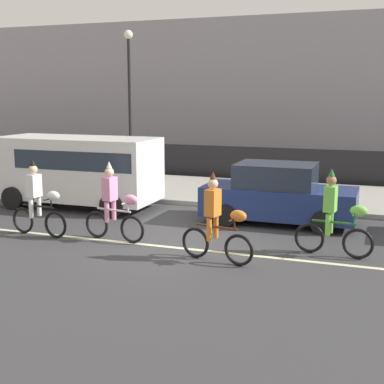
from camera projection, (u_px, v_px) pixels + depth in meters
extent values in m
plane|color=#38383A|center=(179.00, 242.00, 12.80)|extent=(80.00, 80.00, 0.00)
cube|color=beige|center=(171.00, 247.00, 12.33)|extent=(36.00, 0.14, 0.01)
cube|color=#9E9B93|center=(245.00, 192.00, 18.80)|extent=(60.00, 5.00, 0.15)
cube|color=black|center=(264.00, 165.00, 21.37)|extent=(40.00, 0.08, 1.40)
cube|color=#99939E|center=(234.00, 93.00, 30.02)|extent=(28.00, 8.00, 7.14)
torus|color=black|center=(55.00, 225.00, 13.07)|extent=(0.67, 0.15, 0.67)
torus|color=black|center=(23.00, 220.00, 13.54)|extent=(0.67, 0.15, 0.67)
cylinder|color=black|center=(38.00, 206.00, 13.23)|extent=(0.97, 0.16, 0.05)
cylinder|color=black|center=(33.00, 202.00, 13.28)|extent=(0.04, 0.04, 0.18)
cylinder|color=black|center=(51.00, 203.00, 13.02)|extent=(0.04, 0.04, 0.23)
cylinder|color=black|center=(51.00, 199.00, 13.00)|extent=(0.09, 0.50, 0.03)
ellipsoid|color=white|center=(53.00, 196.00, 12.95)|extent=(0.38, 0.24, 0.24)
cube|color=white|center=(34.00, 186.00, 13.18)|extent=(0.28, 0.35, 0.56)
sphere|color=beige|center=(33.00, 170.00, 13.11)|extent=(0.22, 0.22, 0.22)
cone|color=black|center=(33.00, 162.00, 13.08)|extent=(0.14, 0.14, 0.16)
cylinder|color=white|center=(31.00, 208.00, 13.16)|extent=(0.11, 0.11, 0.48)
cylinder|color=white|center=(39.00, 206.00, 13.40)|extent=(0.11, 0.11, 0.48)
torus|color=black|center=(132.00, 229.00, 12.61)|extent=(0.67, 0.17, 0.67)
torus|color=black|center=(97.00, 224.00, 13.10)|extent=(0.67, 0.17, 0.67)
cylinder|color=silver|center=(114.00, 210.00, 12.78)|extent=(0.96, 0.19, 0.05)
cylinder|color=silver|center=(109.00, 206.00, 12.84)|extent=(0.04, 0.04, 0.18)
cylinder|color=silver|center=(128.00, 207.00, 12.57)|extent=(0.04, 0.04, 0.23)
cylinder|color=silver|center=(128.00, 202.00, 12.55)|extent=(0.11, 0.50, 0.03)
ellipsoid|color=pink|center=(131.00, 200.00, 12.49)|extent=(0.39, 0.25, 0.24)
cube|color=pink|center=(110.00, 189.00, 12.74)|extent=(0.28, 0.35, 0.56)
sphere|color=beige|center=(109.00, 172.00, 12.67)|extent=(0.22, 0.22, 0.22)
cone|color=silver|center=(109.00, 165.00, 12.63)|extent=(0.14, 0.14, 0.16)
cylinder|color=pink|center=(107.00, 212.00, 12.72)|extent=(0.11, 0.11, 0.48)
cylinder|color=pink|center=(114.00, 210.00, 12.96)|extent=(0.11, 0.11, 0.48)
torus|color=black|center=(239.00, 250.00, 10.95)|extent=(0.67, 0.22, 0.67)
torus|color=black|center=(195.00, 242.00, 11.51)|extent=(0.67, 0.22, 0.67)
cylinder|color=#4C2614|center=(217.00, 227.00, 11.16)|extent=(0.95, 0.26, 0.05)
cylinder|color=#4C2614|center=(211.00, 222.00, 11.22)|extent=(0.04, 0.04, 0.18)
cylinder|color=#4C2614|center=(235.00, 224.00, 10.91)|extent=(0.04, 0.04, 0.23)
cylinder|color=#4C2614|center=(235.00, 219.00, 10.89)|extent=(0.14, 0.49, 0.03)
ellipsoid|color=orange|center=(238.00, 216.00, 10.83)|extent=(0.40, 0.27, 0.24)
cube|color=orange|center=(213.00, 203.00, 11.12)|extent=(0.30, 0.36, 0.56)
sphere|color=beige|center=(213.00, 184.00, 11.04)|extent=(0.22, 0.22, 0.22)
cone|color=#4C2614|center=(213.00, 175.00, 11.01)|extent=(0.14, 0.14, 0.16)
cylinder|color=orange|center=(209.00, 230.00, 11.10)|extent=(0.11, 0.11, 0.48)
cylinder|color=orange|center=(216.00, 227.00, 11.33)|extent=(0.11, 0.11, 0.48)
torus|color=black|center=(358.00, 244.00, 11.41)|extent=(0.67, 0.15, 0.67)
torus|color=black|center=(309.00, 238.00, 11.87)|extent=(0.67, 0.15, 0.67)
cylinder|color=#266626|center=(334.00, 222.00, 11.56)|extent=(0.97, 0.16, 0.05)
cylinder|color=#266626|center=(327.00, 218.00, 11.61)|extent=(0.04, 0.04, 0.18)
cylinder|color=#266626|center=(354.00, 219.00, 11.36)|extent=(0.04, 0.04, 0.23)
cylinder|color=#266626|center=(355.00, 214.00, 11.34)|extent=(0.09, 0.50, 0.03)
ellipsoid|color=#72CC4C|center=(359.00, 211.00, 11.29)|extent=(0.38, 0.24, 0.24)
cube|color=#72CC4C|center=(330.00, 199.00, 11.52)|extent=(0.28, 0.35, 0.56)
sphere|color=#9E7051|center=(331.00, 181.00, 11.44)|extent=(0.22, 0.22, 0.22)
cone|color=#266626|center=(332.00, 172.00, 11.41)|extent=(0.14, 0.14, 0.16)
cylinder|color=#72CC4C|center=(328.00, 225.00, 11.49)|extent=(0.11, 0.11, 0.48)
cylinder|color=#72CC4C|center=(331.00, 222.00, 11.74)|extent=(0.11, 0.11, 0.48)
cube|color=white|center=(78.00, 168.00, 16.54)|extent=(5.00, 2.00, 1.90)
cube|color=#283342|center=(88.00, 157.00, 16.35)|extent=(3.90, 2.02, 0.56)
cylinder|color=black|center=(112.00, 206.00, 15.21)|extent=(0.70, 0.22, 0.70)
cylinder|color=black|center=(142.00, 194.00, 17.06)|extent=(0.70, 0.22, 0.70)
cylinder|color=black|center=(13.00, 198.00, 16.34)|extent=(0.70, 0.22, 0.70)
cylinder|color=black|center=(51.00, 187.00, 18.19)|extent=(0.70, 0.22, 0.70)
cube|color=navy|center=(279.00, 201.00, 14.57)|extent=(4.10, 1.72, 0.80)
cube|color=#232D3D|center=(276.00, 175.00, 14.47)|extent=(2.10, 1.58, 0.64)
cylinder|color=black|center=(322.00, 223.00, 13.40)|extent=(0.60, 0.20, 0.60)
cylinder|color=black|center=(329.00, 209.00, 14.99)|extent=(0.60, 0.20, 0.60)
cylinder|color=black|center=(225.00, 215.00, 14.25)|extent=(0.60, 0.20, 0.60)
cylinder|color=black|center=(242.00, 203.00, 15.84)|extent=(0.60, 0.20, 0.60)
cylinder|color=black|center=(130.00, 109.00, 21.92)|extent=(0.12, 0.12, 5.50)
sphere|color=#EAEACC|center=(128.00, 35.00, 21.39)|extent=(0.36, 0.36, 0.36)
cylinder|color=#33333D|center=(45.00, 173.00, 19.98)|extent=(0.20, 0.20, 0.85)
cube|color=beige|center=(44.00, 154.00, 19.85)|extent=(0.32, 0.20, 0.56)
sphere|color=tan|center=(44.00, 144.00, 19.78)|extent=(0.20, 0.20, 0.20)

